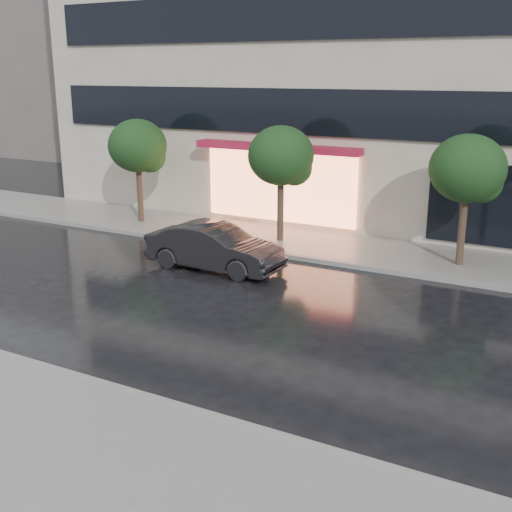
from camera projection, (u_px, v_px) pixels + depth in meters
The scene contains 10 objects.
ground at pixel (185, 382), 12.21m from camera, with size 120.00×120.00×0.00m, color black.
sidewalk_near at pixel (59, 468), 9.46m from camera, with size 60.00×4.50×0.12m, color slate.
sidewalk_far at pixel (366, 251), 20.82m from camera, with size 60.00×3.50×0.12m, color slate.
curb_near at pixel (153, 402), 11.35m from camera, with size 60.00×0.25×0.14m, color gray.
curb_far at pixel (346, 265), 19.35m from camera, with size 60.00×0.25×0.14m, color gray.
bg_building_left at pixel (67, 66), 45.36m from camera, with size 14.00×10.00×12.00m, color #59544F.
tree_far_west at pixel (139, 148), 23.97m from camera, with size 2.20×2.20×3.99m.
tree_mid_west at pixel (283, 158), 21.20m from camera, with size 2.20×2.20×3.99m.
tree_mid_east at pixel (470, 171), 18.43m from camera, with size 2.20×2.20×3.99m.
parked_car at pixel (214, 247), 18.92m from camera, with size 1.45×4.16×1.37m, color black.
Camera 1 is at (6.51, -9.04, 5.71)m, focal length 45.00 mm.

